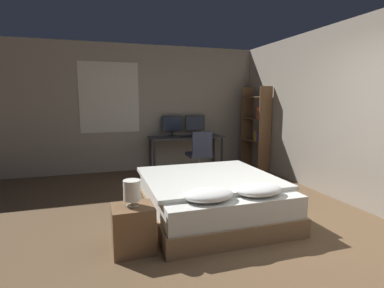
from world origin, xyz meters
name	(u,v)px	position (x,y,z in m)	size (l,w,h in m)	color
ground_plane	(280,256)	(0.00, 0.00, 0.00)	(20.00, 20.00, 0.00)	brown
wall_back	(173,108)	(-0.02, 4.17, 1.35)	(12.00, 0.08, 2.70)	#9E9384
wall_side_right	(330,112)	(1.87, 1.50, 1.35)	(0.06, 12.00, 2.70)	#9E9384
bed	(211,197)	(-0.28, 1.17, 0.27)	(1.71, 1.90, 0.61)	#846647
nightstand	(133,229)	(-1.38, 0.56, 0.24)	(0.42, 0.38, 0.48)	brown
bedside_lamp	(132,191)	(-1.38, 0.56, 0.64)	(0.18, 0.18, 0.27)	gray
desk	(186,140)	(0.16, 3.82, 0.66)	(1.60, 0.58, 0.75)	#38383D
monitor_left	(172,124)	(-0.10, 4.00, 1.00)	(0.45, 0.16, 0.44)	black
monitor_right	(195,124)	(0.43, 4.00, 1.00)	(0.45, 0.16, 0.44)	black
keyboard	(188,137)	(0.16, 3.63, 0.76)	(0.35, 0.13, 0.02)	black
computer_mouse	(200,136)	(0.43, 3.63, 0.77)	(0.07, 0.05, 0.04)	black
office_chair	(199,159)	(0.23, 3.11, 0.38)	(0.52, 0.52, 0.94)	black
bookshelf	(257,125)	(1.68, 3.40, 0.98)	(0.29, 0.81, 1.82)	brown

